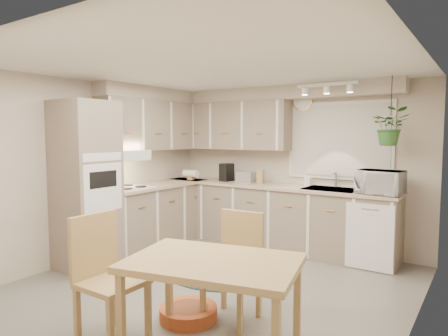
{
  "coord_description": "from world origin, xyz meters",
  "views": [
    {
      "loc": [
        2.51,
        -3.51,
        1.69
      ],
      "look_at": [
        -0.22,
        0.55,
        1.28
      ],
      "focal_mm": 32.0,
      "sensor_mm": 36.0,
      "label": 1
    }
  ],
  "objects": [
    {
      "name": "microwave",
      "position": [
        1.36,
        1.7,
        1.12
      ],
      "size": [
        0.57,
        0.35,
        0.37
      ],
      "primitive_type": "imported",
      "rotation": [
        0.0,
        0.0,
        -0.09
      ],
      "color": "silver",
      "rests_on": "counter_back"
    },
    {
      "name": "wall_left",
      "position": [
        -2.0,
        0.0,
        1.2
      ],
      "size": [
        0.04,
        4.2,
        2.4
      ],
      "primitive_type": "cube",
      "color": "#BAAC9A",
      "rests_on": "floor"
    },
    {
      "name": "soap_bottle",
      "position": [
        0.3,
        1.95,
        0.98
      ],
      "size": [
        0.13,
        0.21,
        0.09
      ],
      "primitive_type": "imported",
      "rotation": [
        0.0,
        0.0,
        0.25
      ],
      "color": "silver",
      "rests_on": "counter_back"
    },
    {
      "name": "ceiling",
      "position": [
        0.0,
        0.0,
        2.4
      ],
      "size": [
        4.2,
        4.2,
        0.0
      ],
      "primitive_type": "plane",
      "color": "silver",
      "rests_on": "wall_back"
    },
    {
      "name": "cooktop",
      "position": [
        -1.68,
        0.3,
        0.94
      ],
      "size": [
        0.52,
        0.58,
        0.02
      ],
      "primitive_type": "cube",
      "color": "silver",
      "rests_on": "counter_left"
    },
    {
      "name": "pet_bed",
      "position": [
        0.28,
        -0.77,
        0.06
      ],
      "size": [
        0.68,
        0.68,
        0.12
      ],
      "primitive_type": "cylinder",
      "rotation": [
        0.0,
        0.0,
        0.36
      ],
      "color": "#A13720",
      "rests_on": "floor"
    },
    {
      "name": "sink",
      "position": [
        0.7,
        1.8,
        0.9
      ],
      "size": [
        0.7,
        0.48,
        0.1
      ],
      "primitive_type": "cube",
      "color": "#95979C",
      "rests_on": "counter_back"
    },
    {
      "name": "knife_block",
      "position": [
        -0.42,
        1.85,
        1.04
      ],
      "size": [
        0.1,
        0.1,
        0.2
      ],
      "primitive_type": "cube",
      "rotation": [
        0.0,
        0.0,
        0.08
      ],
      "color": "tan",
      "rests_on": "counter_back"
    },
    {
      "name": "soffit_left",
      "position": [
        -1.85,
        1.0,
        2.3
      ],
      "size": [
        0.3,
        2.0,
        0.2
      ],
      "primitive_type": "cube",
      "color": "#BAAC9A",
      "rests_on": "wall_left"
    },
    {
      "name": "floor",
      "position": [
        0.0,
        0.0,
        0.0
      ],
      "size": [
        4.2,
        4.2,
        0.0
      ],
      "primitive_type": "plane",
      "color": "slate",
      "rests_on": "ground"
    },
    {
      "name": "window_blinds",
      "position": [
        0.7,
        2.07,
        1.6
      ],
      "size": [
        1.4,
        0.02,
        1.0
      ],
      "primitive_type": "cube",
      "color": "beige",
      "rests_on": "wall_back"
    },
    {
      "name": "wall_oven_face",
      "position": [
        -1.35,
        -0.38,
        1.05
      ],
      "size": [
        0.02,
        0.56,
        0.58
      ],
      "primitive_type": "cube",
      "color": "silver",
      "rests_on": "oven_stack"
    },
    {
      "name": "dining_table",
      "position": [
        0.85,
        -1.19,
        0.39
      ],
      "size": [
        1.39,
        1.08,
        0.78
      ],
      "primitive_type": "cube",
      "rotation": [
        0.0,
        0.0,
        0.23
      ],
      "color": "tan",
      "rests_on": "floor"
    },
    {
      "name": "chair_left",
      "position": [
        0.0,
        -1.4,
        0.52
      ],
      "size": [
        0.48,
        0.48,
        1.03
      ],
      "primitive_type": "cube",
      "rotation": [
        0.0,
        0.0,
        -1.57
      ],
      "color": "tan",
      "rests_on": "floor"
    },
    {
      "name": "track_light_bar",
      "position": [
        0.7,
        1.55,
        2.33
      ],
      "size": [
        0.8,
        0.04,
        0.04
      ],
      "primitive_type": "cube",
      "color": "silver",
      "rests_on": "ceiling"
    },
    {
      "name": "soffit_back",
      "position": [
        -0.2,
        1.95,
        2.3
      ],
      "size": [
        3.6,
        0.3,
        0.2
      ],
      "primitive_type": "cube",
      "color": "#BAAC9A",
      "rests_on": "wall_back"
    },
    {
      "name": "toaster",
      "position": [
        -0.67,
        1.82,
        1.02
      ],
      "size": [
        0.28,
        0.17,
        0.17
      ],
      "primitive_type": "cube",
      "rotation": [
        0.0,
        0.0,
        0.03
      ],
      "color": "#95979C",
      "rests_on": "counter_back"
    },
    {
      "name": "coffee_maker",
      "position": [
        -1.02,
        1.8,
        1.08
      ],
      "size": [
        0.19,
        0.22,
        0.28
      ],
      "primitive_type": "cube",
      "rotation": [
        0.0,
        0.0,
        -0.15
      ],
      "color": "black",
      "rests_on": "counter_back"
    },
    {
      "name": "counter_back",
      "position": [
        -0.2,
        1.79,
        0.92
      ],
      "size": [
        3.64,
        0.64,
        0.04
      ],
      "primitive_type": "cube",
      "color": "#C7AB91",
      "rests_on": "base_cab_back"
    },
    {
      "name": "counter_left",
      "position": [
        -1.69,
        0.88,
        0.92
      ],
      "size": [
        0.64,
        1.89,
        0.04
      ],
      "primitive_type": "cube",
      "color": "#C7AB91",
      "rests_on": "base_cab_left"
    },
    {
      "name": "wall_front",
      "position": [
        0.0,
        -2.1,
        1.2
      ],
      "size": [
        4.0,
        0.04,
        2.4
      ],
      "primitive_type": "cube",
      "color": "#BAAC9A",
      "rests_on": "floor"
    },
    {
      "name": "base_cab_left",
      "position": [
        -1.7,
        0.88,
        0.45
      ],
      "size": [
        0.6,
        1.85,
        0.9
      ],
      "primitive_type": "cube",
      "color": "gray",
      "rests_on": "floor"
    },
    {
      "name": "wall_clock",
      "position": [
        0.15,
        2.07,
        2.18
      ],
      "size": [
        0.3,
        0.03,
        0.3
      ],
      "primitive_type": "cylinder",
      "rotation": [
        1.57,
        0.0,
        0.0
      ],
      "color": "gold",
      "rests_on": "wall_back"
    },
    {
      "name": "upper_cab_left",
      "position": [
        -1.82,
        1.0,
        1.83
      ],
      "size": [
        0.35,
        2.0,
        0.75
      ],
      "primitive_type": "cube",
      "color": "gray",
      "rests_on": "wall_left"
    },
    {
      "name": "chair_back",
      "position": [
        0.61,
        -0.56,
        0.49
      ],
      "size": [
        0.49,
        0.49,
        0.97
      ],
      "primitive_type": "cube",
      "rotation": [
        0.0,
        0.0,
        3.21
      ],
      "color": "tan",
      "rests_on": "floor"
    },
    {
      "name": "upper_cab_back",
      "position": [
        -1.0,
        1.93,
        1.83
      ],
      "size": [
        2.0,
        0.35,
        0.75
      ],
      "primitive_type": "cube",
      "color": "gray",
      "rests_on": "wall_back"
    },
    {
      "name": "wall_back",
      "position": [
        0.0,
        2.1,
        1.2
      ],
      "size": [
        4.0,
        0.04,
        2.4
      ],
      "primitive_type": "cube",
      "color": "#BAAC9A",
      "rests_on": "floor"
    },
    {
      "name": "wall_right",
      "position": [
        2.0,
        0.0,
        1.2
      ],
      "size": [
        0.04,
        4.2,
        2.4
      ],
      "primitive_type": "cube",
      "color": "#BAAC9A",
      "rests_on": "floor"
    },
    {
      "name": "base_cab_back",
      "position": [
        -0.2,
        1.8,
        0.45
      ],
      "size": [
        3.6,
        0.6,
        0.9
      ],
      "primitive_type": "cube",
      "color": "gray",
      "rests_on": "floor"
    },
    {
      "name": "dishwasher_front",
      "position": [
        1.3,
        1.49,
        0.42
      ],
      "size": [
        0.58,
        0.02,
        0.83
      ],
      "primitive_type": "cube",
      "color": "silver",
      "rests_on": "base_cab_back"
    },
    {
      "name": "hanging_plant",
      "position": [
        1.46,
        1.7,
        1.73
      ],
      "size": [
        0.51,
        0.55,
        0.37
      ],
      "primitive_type": "imported",
      "rotation": [
        0.0,
        0.0,
        0.21
      ],
      "color": "#2E5E25",
      "rests_on": "ceiling"
    },
    {
      "name": "window_frame",
      "position": [
        0.7,
        2.08,
        1.6
      ],
      "size": [
        1.5,
        0.02,
        1.1
      ],
      "primitive_type": "cube",
      "color": "beige",
      "rests_on": "wall_back"
    },
    {
      "name": "oven_stack",
      "position": [
        -1.68,
        -0.38,
        1.05
      ],
      "size": [
        0.65,
        0.65,
        2.1
      ],
      "primitive_type": "cube",
      "color": "gray",
      "rests_on": "floor"
    },
    {
      "name": "range_hood",
      "position": [
        -1.7,
        0.3,
        1.4
      ],
      "size": [
        0.4,
        0.6,
        0.14
      ],
      "primitive_type": "cube",
      "color": "silver",
      "rests_on": "upper_cab_left"
    },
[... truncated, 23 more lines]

